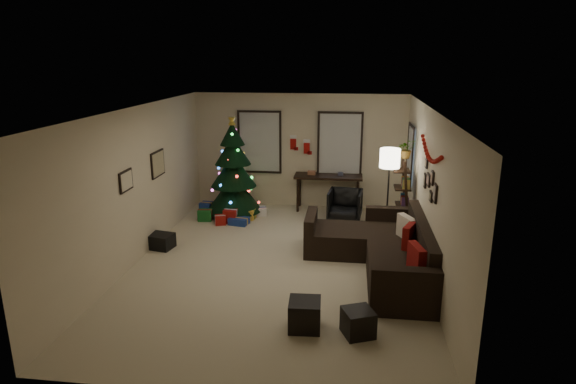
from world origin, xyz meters
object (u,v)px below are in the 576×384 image
object	(u,v)px
sofa	(383,251)
christmas_tree	(233,174)
desk_chair	(345,205)
bookshelf	(404,200)
desk	(328,179)

from	to	relation	value
sofa	christmas_tree	bearing A→B (deg)	141.93
christmas_tree	sofa	bearing A→B (deg)	-38.07
desk_chair	bookshelf	distance (m)	1.53
bookshelf	sofa	bearing A→B (deg)	-106.88
christmas_tree	bookshelf	distance (m)	3.80
sofa	bookshelf	distance (m)	1.76
sofa	bookshelf	bearing A→B (deg)	73.12
christmas_tree	desk_chair	bearing A→B (deg)	-0.12
sofa	desk_chair	xyz separation A→B (m)	(-0.69, 2.50, 0.04)
bookshelf	christmas_tree	bearing A→B (deg)	166.50
desk	sofa	bearing A→B (deg)	-70.82
bookshelf	desk	bearing A→B (deg)	136.05
sofa	desk	bearing A→B (deg)	109.18
sofa	desk_chair	bearing A→B (deg)	105.35
sofa	desk_chair	world-z (taller)	sofa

